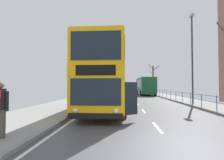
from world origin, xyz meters
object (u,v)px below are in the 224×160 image
at_px(street_lamp_far_side, 192,52).
at_px(background_bus_far_lane, 145,86).
at_px(double_decker_bus_main, 108,78).
at_px(bare_tree_far_00, 153,78).

bearing_deg(street_lamp_far_side, background_bus_far_lane, 96.29).
relative_size(double_decker_bus_main, street_lamp_far_side, 1.39).
height_order(street_lamp_far_side, bare_tree_far_00, street_lamp_far_side).
xyz_separation_m(background_bus_far_lane, street_lamp_far_side, (1.96, -17.81, 3.06)).
height_order(double_decker_bus_main, street_lamp_far_side, street_lamp_far_side).
bearing_deg(double_decker_bus_main, street_lamp_far_side, 25.32).
bearing_deg(background_bus_far_lane, street_lamp_far_side, -83.71).
height_order(double_decker_bus_main, background_bus_far_lane, double_decker_bus_main).
relative_size(street_lamp_far_side, bare_tree_far_00, 1.14).
distance_m(background_bus_far_lane, bare_tree_far_00, 11.03).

